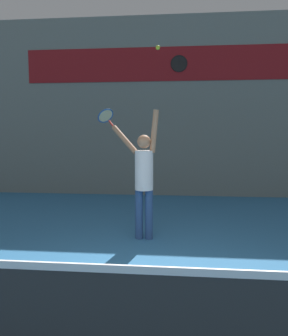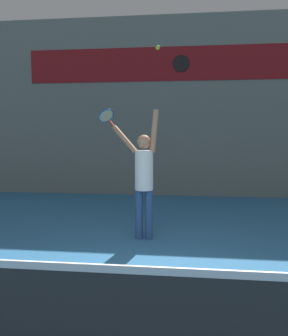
{
  "view_description": "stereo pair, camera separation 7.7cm",
  "coord_description": "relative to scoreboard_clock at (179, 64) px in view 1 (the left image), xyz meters",
  "views": [
    {
      "loc": [
        0.26,
        -2.98,
        1.75
      ],
      "look_at": [
        -0.27,
        2.36,
        1.2
      ],
      "focal_mm": 35.0,
      "sensor_mm": 36.0,
      "label": 1
    },
    {
      "loc": [
        0.33,
        -2.97,
        1.75
      ],
      "look_at": [
        -0.27,
        2.36,
        1.2
      ],
      "focal_mm": 35.0,
      "sensor_mm": 36.0,
      "label": 2
    }
  ],
  "objects": [
    {
      "name": "scoreboard_clock",
      "position": [
        0.0,
        0.0,
        0.0
      ],
      "size": [
        0.46,
        0.04,
        0.46
      ],
      "color": "black"
    },
    {
      "name": "back_wall",
      "position": [
        -0.3,
        0.08,
        -1.18
      ],
      "size": [
        18.0,
        0.1,
        5.0
      ],
      "color": "slate",
      "rests_on": "ground_plane"
    },
    {
      "name": "tennis_ball",
      "position": [
        -0.35,
        -4.04,
        -0.59
      ],
      "size": [
        0.07,
        0.07,
        0.07
      ],
      "color": "#CCDB2D"
    },
    {
      "name": "tennis_player",
      "position": [
        -0.58,
        -3.91,
        -2.6
      ],
      "size": [
        0.88,
        0.55,
        2.15
      ],
      "color": "#2D4C7F",
      "rests_on": "ground_plane"
    },
    {
      "name": "sponsor_banner",
      "position": [
        -0.3,
        0.02,
        -0.0
      ],
      "size": [
        7.99,
        0.02,
        0.92
      ],
      "color": "maroon"
    },
    {
      "name": "ground_plane",
      "position": [
        -0.3,
        -6.28,
        -3.68
      ],
      "size": [
        18.0,
        18.0,
        0.0
      ],
      "primitive_type": "plane",
      "color": "teal"
    },
    {
      "name": "court_net",
      "position": [
        -0.3,
        -7.35,
        -3.18
      ],
      "size": [
        6.24,
        0.07,
        1.06
      ],
      "color": "#333333",
      "rests_on": "ground_plane"
    },
    {
      "name": "tennis_racket",
      "position": [
        -1.31,
        -3.4,
        -1.61
      ],
      "size": [
        0.39,
        0.38,
        0.35
      ],
      "color": "red"
    }
  ]
}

